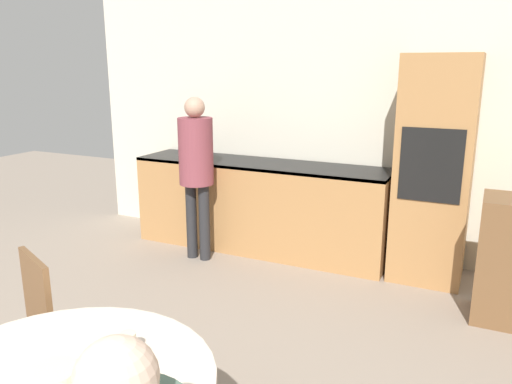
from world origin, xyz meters
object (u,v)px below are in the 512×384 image
at_px(bowl_near, 52,374).
at_px(person_standing, 196,161).
at_px(oven_unit, 434,171).
at_px(cup, 128,344).
at_px(chair_far_left, 22,338).

bearing_deg(bowl_near, person_standing, 112.40).
bearing_deg(oven_unit, bowl_near, -105.16).
height_order(oven_unit, person_standing, oven_unit).
xyz_separation_m(person_standing, bowl_near, (1.17, -2.84, -0.19)).
distance_m(oven_unit, cup, 3.21).
bearing_deg(chair_far_left, person_standing, 125.70).
distance_m(chair_far_left, cup, 0.90).
distance_m(person_standing, cup, 2.92).
relative_size(oven_unit, cup, 21.13).
distance_m(oven_unit, bowl_near, 3.48).
relative_size(oven_unit, chair_far_left, 2.07).
xyz_separation_m(person_standing, cup, (1.32, -2.60, -0.16)).
bearing_deg(chair_far_left, cup, 12.50).
relative_size(chair_far_left, person_standing, 0.60).
height_order(person_standing, cup, person_standing).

